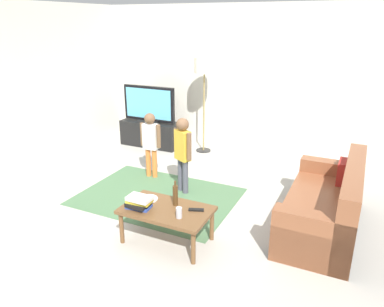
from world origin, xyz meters
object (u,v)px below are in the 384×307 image
floor_lamp (204,70)px  plate (148,199)px  soda_can (179,213)px  bottle (175,195)px  child_near_tv (151,139)px  coffee_table (167,212)px  tv_stand (151,134)px  couch (329,208)px  book_stack (139,202)px  child_center (183,149)px  tv (149,105)px  tv_remote (196,210)px

floor_lamp → plate: 3.19m
soda_can → bottle: bearing=125.3°
child_near_tv → coffee_table: child_near_tv is taller
tv_stand → couch: size_ratio=0.67×
book_stack → child_center: bearing=96.0°
couch → child_center: bearing=174.6°
tv → book_stack: size_ratio=3.65×
tv_remote → tv: bearing=109.1°
child_center → soda_can: bearing=-64.7°
child_center → soda_can: 1.52m
plate → coffee_table: bearing=-18.5°
tv_stand → child_center: 2.30m
couch → book_stack: couch is taller
coffee_table → book_stack: 0.33m
couch → plate: (-1.93, -0.95, 0.14)m
child_center → soda_can: (0.65, -1.36, -0.20)m
bottle → soda_can: 0.30m
tv_stand → soda_can: 3.73m
tv_stand → child_near_tv: 1.64m
couch → bottle: size_ratio=6.05×
child_near_tv → child_center: bearing=-21.5°
floor_lamp → book_stack: bearing=-79.2°
book_stack → plate: book_stack is taller
child_near_tv → book_stack: bearing=-62.5°
tv → child_center: tv is taller
couch → coffee_table: (-1.63, -1.05, 0.08)m
child_near_tv → tv_remote: 2.05m
child_center → plate: size_ratio=5.11×
tv → tv_remote: size_ratio=6.47×
floor_lamp → child_near_tv: floor_lamp is taller
tv → child_center: bearing=-46.0°
couch → floor_lamp: size_ratio=1.01×
coffee_table → tv_stand: bearing=124.6°
bottle → tv_remote: bottle is taller
tv_remote → plate: (-0.62, 0.00, -0.00)m
child_center → coffee_table: child_center is taller
tv_stand → coffee_table: tv_stand is taller
bottle → floor_lamp: bearing=107.8°
bottle → soda_can: (0.17, -0.24, -0.06)m
floor_lamp → child_near_tv: bearing=-99.5°
tv_remote → soda_can: 0.25m
child_center → tv_remote: size_ratio=6.62×
tv_stand → couch: bearing=-26.9°
child_near_tv → book_stack: child_near_tv is taller
couch → coffee_table: couch is taller
coffee_table → bottle: (0.05, 0.12, 0.17)m
tv → soda_can: bearing=-53.5°
child_center → coffee_table: (0.43, -1.24, -0.31)m
coffee_table → plate: bearing=161.5°
tv_stand → child_near_tv: (0.84, -1.35, 0.39)m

